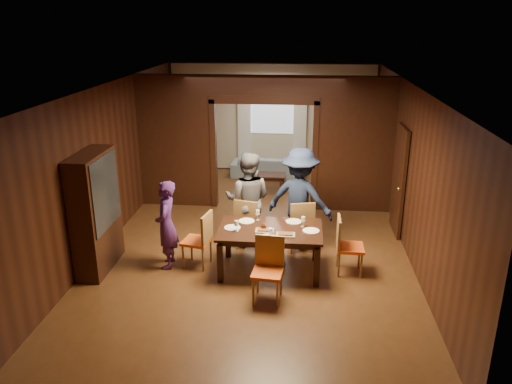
# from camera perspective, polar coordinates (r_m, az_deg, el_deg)

# --- Properties ---
(floor) EXTENTS (9.00, 9.00, 0.00)m
(floor) POSITION_cam_1_polar(r_m,az_deg,el_deg) (9.74, 0.13, -5.05)
(floor) COLOR #4C2E15
(floor) RESTS_ON ground
(ceiling) EXTENTS (5.50, 9.00, 0.02)m
(ceiling) POSITION_cam_1_polar(r_m,az_deg,el_deg) (8.94, 0.14, 12.13)
(ceiling) COLOR silver
(ceiling) RESTS_ON room_walls
(room_walls) EXTENTS (5.52, 9.01, 2.90)m
(room_walls) POSITION_cam_1_polar(r_m,az_deg,el_deg) (11.04, 1.02, 6.16)
(room_walls) COLOR black
(room_walls) RESTS_ON floor
(person_purple) EXTENTS (0.42, 0.59, 1.52)m
(person_purple) POSITION_cam_1_polar(r_m,az_deg,el_deg) (8.45, -10.20, -3.70)
(person_purple) COLOR #411F5A
(person_purple) RESTS_ON floor
(person_grey) EXTENTS (0.92, 0.74, 1.78)m
(person_grey) POSITION_cam_1_polar(r_m,az_deg,el_deg) (9.06, -0.93, -0.90)
(person_grey) COLOR #535259
(person_grey) RESTS_ON floor
(person_navy) EXTENTS (1.37, 1.05, 1.87)m
(person_navy) POSITION_cam_1_polar(r_m,az_deg,el_deg) (9.01, 5.03, -0.77)
(person_navy) COLOR #161F39
(person_navy) RESTS_ON floor
(sofa) EXTENTS (1.94, 0.87, 0.55)m
(sofa) POSITION_cam_1_polar(r_m,az_deg,el_deg) (13.25, 1.37, 2.93)
(sofa) COLOR #8096A8
(sofa) RESTS_ON floor
(serving_bowl) EXTENTS (0.30, 0.30, 0.07)m
(serving_bowl) POSITION_cam_1_polar(r_m,az_deg,el_deg) (8.22, 2.48, -3.77)
(serving_bowl) COLOR black
(serving_bowl) RESTS_ON dining_table
(dining_table) EXTENTS (1.69, 1.05, 0.76)m
(dining_table) POSITION_cam_1_polar(r_m,az_deg,el_deg) (8.32, 1.61, -6.64)
(dining_table) COLOR black
(dining_table) RESTS_ON floor
(coffee_table) EXTENTS (0.80, 0.50, 0.40)m
(coffee_table) POSITION_cam_1_polar(r_m,az_deg,el_deg) (12.24, 1.48, 1.15)
(coffee_table) COLOR black
(coffee_table) RESTS_ON floor
(chair_left) EXTENTS (0.52, 0.52, 0.97)m
(chair_left) POSITION_cam_1_polar(r_m,az_deg,el_deg) (8.50, -6.82, -5.39)
(chair_left) COLOR #EB5716
(chair_left) RESTS_ON floor
(chair_right) EXTENTS (0.44, 0.44, 0.97)m
(chair_right) POSITION_cam_1_polar(r_m,az_deg,el_deg) (8.36, 10.71, -6.04)
(chair_right) COLOR #EF5316
(chair_right) RESTS_ON floor
(chair_far_l) EXTENTS (0.53, 0.53, 0.97)m
(chair_far_l) POSITION_cam_1_polar(r_m,az_deg,el_deg) (9.12, -0.74, -3.47)
(chair_far_l) COLOR orange
(chair_far_l) RESTS_ON floor
(chair_far_r) EXTENTS (0.52, 0.52, 0.97)m
(chair_far_r) POSITION_cam_1_polar(r_m,az_deg,el_deg) (9.06, 5.05, -3.72)
(chair_far_r) COLOR red
(chair_far_r) RESTS_ON floor
(chair_near) EXTENTS (0.48, 0.48, 0.97)m
(chair_near) POSITION_cam_1_polar(r_m,az_deg,el_deg) (7.46, 1.32, -8.99)
(chair_near) COLOR #CE4E13
(chair_near) RESTS_ON floor
(hutch) EXTENTS (0.40, 1.20, 2.00)m
(hutch) POSITION_cam_1_polar(r_m,az_deg,el_deg) (8.60, -17.87, -2.22)
(hutch) COLOR black
(hutch) RESTS_ON floor
(door_right) EXTENTS (0.06, 0.90, 2.10)m
(door_right) POSITION_cam_1_polar(r_m,az_deg,el_deg) (9.98, 16.04, 1.24)
(door_right) COLOR black
(door_right) RESTS_ON floor
(window_far) EXTENTS (1.20, 0.03, 1.30)m
(window_far) POSITION_cam_1_polar(r_m,az_deg,el_deg) (13.50, 1.86, 9.44)
(window_far) COLOR silver
(window_far) RESTS_ON back_wall
(curtain_left) EXTENTS (0.35, 0.06, 2.40)m
(curtain_left) POSITION_cam_1_polar(r_m,az_deg,el_deg) (13.61, -1.36, 7.59)
(curtain_left) COLOR white
(curtain_left) RESTS_ON back_wall
(curtain_right) EXTENTS (0.35, 0.06, 2.40)m
(curtain_right) POSITION_cam_1_polar(r_m,az_deg,el_deg) (13.52, 5.03, 7.45)
(curtain_right) COLOR white
(curtain_right) RESTS_ON back_wall
(plate_left) EXTENTS (0.27, 0.27, 0.01)m
(plate_left) POSITION_cam_1_polar(r_m,az_deg,el_deg) (8.20, -2.71, -4.09)
(plate_left) COLOR silver
(plate_left) RESTS_ON dining_table
(plate_far_l) EXTENTS (0.27, 0.27, 0.01)m
(plate_far_l) POSITION_cam_1_polar(r_m,az_deg,el_deg) (8.45, -1.09, -3.33)
(plate_far_l) COLOR white
(plate_far_l) RESTS_ON dining_table
(plate_far_r) EXTENTS (0.27, 0.27, 0.01)m
(plate_far_r) POSITION_cam_1_polar(r_m,az_deg,el_deg) (8.45, 4.33, -3.38)
(plate_far_r) COLOR silver
(plate_far_r) RESTS_ON dining_table
(plate_right) EXTENTS (0.27, 0.27, 0.01)m
(plate_right) POSITION_cam_1_polar(r_m,az_deg,el_deg) (8.12, 6.30, -4.42)
(plate_right) COLOR white
(plate_right) RESTS_ON dining_table
(plate_near) EXTENTS (0.27, 0.27, 0.01)m
(plate_near) POSITION_cam_1_polar(r_m,az_deg,el_deg) (7.84, 1.33, -5.21)
(plate_near) COLOR white
(plate_near) RESTS_ON dining_table
(platter_a) EXTENTS (0.30, 0.20, 0.04)m
(platter_a) POSITION_cam_1_polar(r_m,az_deg,el_deg) (8.07, 0.99, -4.37)
(platter_a) COLOR slate
(platter_a) RESTS_ON dining_table
(platter_b) EXTENTS (0.30, 0.20, 0.04)m
(platter_b) POSITION_cam_1_polar(r_m,az_deg,el_deg) (7.94, 3.39, -4.83)
(platter_b) COLOR gray
(platter_b) RESTS_ON dining_table
(wineglass_left) EXTENTS (0.08, 0.08, 0.18)m
(wineglass_left) POSITION_cam_1_polar(r_m,az_deg,el_deg) (8.05, -2.24, -3.88)
(wineglass_left) COLOR white
(wineglass_left) RESTS_ON dining_table
(wineglass_far) EXTENTS (0.08, 0.08, 0.18)m
(wineglass_far) POSITION_cam_1_polar(r_m,az_deg,el_deg) (8.47, 0.19, -2.65)
(wineglass_far) COLOR silver
(wineglass_far) RESTS_ON dining_table
(wineglass_right) EXTENTS (0.08, 0.08, 0.18)m
(wineglass_right) POSITION_cam_1_polar(r_m,az_deg,el_deg) (8.24, 5.41, -3.41)
(wineglass_right) COLOR white
(wineglass_right) RESTS_ON dining_table
(tumbler) EXTENTS (0.07, 0.07, 0.14)m
(tumbler) POSITION_cam_1_polar(r_m,az_deg,el_deg) (7.86, 1.65, -4.64)
(tumbler) COLOR silver
(tumbler) RESTS_ON dining_table
(condiment_jar) EXTENTS (0.08, 0.08, 0.11)m
(condiment_jar) POSITION_cam_1_polar(r_m,az_deg,el_deg) (8.11, 0.87, -3.97)
(condiment_jar) COLOR #461D10
(condiment_jar) RESTS_ON dining_table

